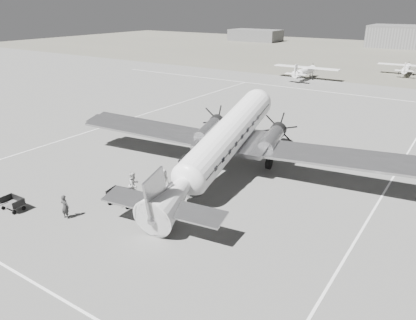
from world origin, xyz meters
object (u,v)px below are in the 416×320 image
object	(u,v)px
light_plane_left	(305,72)
ramp_agent	(134,185)
shed_secondary	(255,35)
ground_crew	(65,207)
baggage_cart_near	(122,197)
baggage_cart_far	(13,204)
light_plane_right	(406,69)
passenger	(164,181)
dc3_airliner	(222,145)

from	to	relation	value
light_plane_left	ramp_agent	world-z (taller)	light_plane_left
shed_secondary	ground_crew	size ratio (longest dim) A/B	10.98
baggage_cart_near	baggage_cart_far	bearing A→B (deg)	-149.44
shed_secondary	light_plane_left	xyz separation A→B (m)	(44.58, -66.33, -0.74)
shed_secondary	ground_crew	distance (m)	133.77
ground_crew	ramp_agent	xyz separation A→B (m)	(1.60, 4.67, 0.16)
shed_secondary	baggage_cart_near	xyz separation A→B (m)	(52.24, -120.43, -1.47)
light_plane_right	baggage_cart_far	xyz separation A→B (m)	(-12.41, -73.99, -0.66)
light_plane_right	baggage_cart_far	world-z (taller)	light_plane_right
baggage_cart_near	shed_secondary	bearing A→B (deg)	103.81
shed_secondary	baggage_cart_far	size ratio (longest dim) A/B	11.39
light_plane_right	baggage_cart_near	xyz separation A→B (m)	(-6.91, -69.34, -0.58)
shed_secondary	light_plane_left	world-z (taller)	shed_secondary
shed_secondary	light_plane_right	size ratio (longest dim) A/B	1.68
baggage_cart_near	ground_crew	world-z (taller)	ground_crew
ground_crew	ramp_agent	size ratio (longest dim) A/B	0.84
light_plane_left	passenger	xyz separation A→B (m)	(8.90, -51.03, -0.33)
baggage_cart_near	passenger	distance (m)	3.33
dc3_airliner	ramp_agent	xyz separation A→B (m)	(-3.43, -6.37, -1.85)
light_plane_left	light_plane_right	world-z (taller)	light_plane_left
shed_secondary	baggage_cart_near	bearing A→B (deg)	-66.55
baggage_cart_near	ground_crew	distance (m)	3.77
ramp_agent	passenger	xyz separation A→B (m)	(1.26, 1.78, -0.05)
light_plane_right	passenger	distance (m)	66.52
shed_secondary	passenger	world-z (taller)	shed_secondary
shed_secondary	dc3_airliner	xyz separation A→B (m)	(55.65, -112.78, 0.82)
baggage_cart_near	baggage_cart_far	world-z (taller)	baggage_cart_near
ramp_agent	passenger	bearing A→B (deg)	-40.80
ground_crew	passenger	xyz separation A→B (m)	(2.85, 6.45, 0.11)
dc3_airliner	ramp_agent	world-z (taller)	dc3_airliner
dc3_airliner	ground_crew	distance (m)	12.30
light_plane_right	ground_crew	bearing A→B (deg)	-100.01
dc3_airliner	ramp_agent	size ratio (longest dim) A/B	15.21
baggage_cart_near	ramp_agent	xyz separation A→B (m)	(-0.03, 1.28, 0.44)
baggage_cart_near	light_plane_right	bearing A→B (deg)	74.67
baggage_cart_far	ramp_agent	world-z (taller)	ramp_agent
dc3_airliner	baggage_cart_near	xyz separation A→B (m)	(-3.41, -7.65, -2.29)
dc3_airliner	light_plane_right	xyz separation A→B (m)	(3.50, 61.69, -1.71)
light_plane_right	dc3_airliner	bearing A→B (deg)	-96.57
light_plane_right	ground_crew	distance (m)	73.23
baggage_cart_near	light_plane_left	bearing A→B (deg)	88.42
shed_secondary	light_plane_right	distance (m)	78.16
dc3_airliner	ground_crew	bearing A→B (deg)	-122.07
light_plane_right	ramp_agent	size ratio (longest dim) A/B	5.49
light_plane_left	baggage_cart_far	distance (m)	58.79
baggage_cart_near	passenger	bearing A→B (deg)	58.46
baggage_cart_near	ramp_agent	size ratio (longest dim) A/B	0.97
baggage_cart_far	ground_crew	distance (m)	4.09
light_plane_left	ramp_agent	bearing A→B (deg)	-82.22
light_plane_right	baggage_cart_far	distance (m)	75.03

